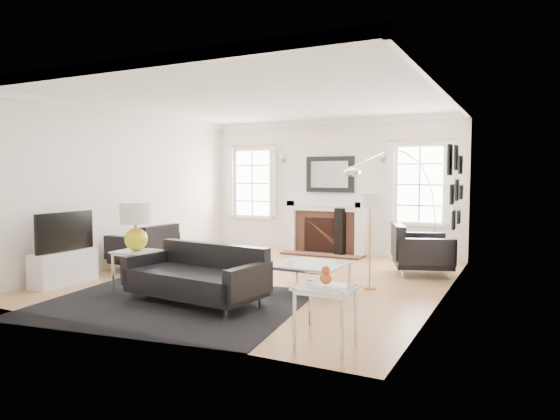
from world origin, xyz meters
The scene contains 25 objects.
floor centered at (0.00, 0.00, 0.00)m, with size 6.00×6.00×0.00m, color #A77D46.
back_wall centered at (0.00, 3.00, 1.40)m, with size 5.50×0.04×2.80m, color silver.
front_wall centered at (0.00, -3.00, 1.40)m, with size 5.50×0.04×2.80m, color silver.
left_wall centered at (-2.75, 0.00, 1.40)m, with size 0.04×6.00×2.80m, color silver.
right_wall centered at (2.75, 0.00, 1.40)m, with size 0.04×6.00×2.80m, color silver.
ceiling centered at (0.00, 0.00, 2.80)m, with size 5.50×6.00×0.02m, color white.
crown_molding centered at (0.00, 0.00, 2.74)m, with size 5.50×6.00×0.12m, color white.
fireplace centered at (0.00, 2.79, 0.54)m, with size 1.70×0.69×1.11m.
mantel_mirror centered at (0.00, 2.95, 1.65)m, with size 1.05×0.07×0.75m.
window_left centered at (-1.85, 2.95, 1.46)m, with size 1.24×0.15×1.62m.
window_right centered at (1.85, 2.95, 1.46)m, with size 1.24×0.15×1.62m.
gallery_wall centered at (2.72, 1.30, 1.53)m, with size 0.04×1.73×1.29m.
tv_unit centered at (-2.44, -1.70, 0.33)m, with size 0.35×1.00×1.09m.
area_rug centered at (-0.28, -1.90, 0.01)m, with size 3.21×2.67×0.01m, color black.
sofa centered at (-0.02, -1.66, 0.33)m, with size 1.93×1.04×0.60m.
armchair_left centered at (-2.13, -0.27, 0.36)m, with size 0.89×0.98×0.65m.
armchair_right centered at (2.13, 1.45, 0.38)m, with size 1.17×1.25×0.68m.
coffee_table centered at (1.06, -0.49, 0.37)m, with size 0.91×0.91×0.41m.
side_table_left centered at (-1.14, -1.57, 0.47)m, with size 0.53×0.53×0.58m.
nesting_table centered at (2.08, -2.57, 0.48)m, with size 0.55×0.46×0.60m.
gourd_lamp centered at (-1.14, -1.57, 0.97)m, with size 0.42×0.42×0.68m.
orange_vase centered at (2.08, -2.57, 0.70)m, with size 0.11×0.11×0.18m.
arc_floor_lamp centered at (1.57, 2.11, 1.16)m, with size 1.52×1.41×2.15m.
stick_floor_lamp centered at (1.73, 0.06, 1.20)m, with size 0.28×0.28×1.39m.
speaker_tower centered at (0.36, 2.65, 0.48)m, with size 0.19×0.19×0.97m, color black.
Camera 1 is at (3.75, -6.84, 1.63)m, focal length 32.00 mm.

